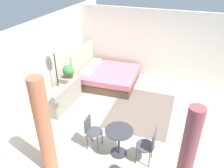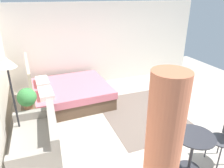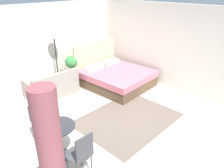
{
  "view_description": "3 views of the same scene",
  "coord_description": "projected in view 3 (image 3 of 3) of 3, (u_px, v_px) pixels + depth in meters",
  "views": [
    {
      "loc": [
        -5.3,
        -1.1,
        4.07
      ],
      "look_at": [
        0.11,
        0.82,
        0.86
      ],
      "focal_mm": 36.14,
      "sensor_mm": 36.0,
      "label": 1
    },
    {
      "loc": [
        -3.68,
        2.26,
        2.78
      ],
      "look_at": [
        0.69,
        0.6,
        0.76
      ],
      "focal_mm": 33.84,
      "sensor_mm": 36.0,
      "label": 2
    },
    {
      "loc": [
        -3.27,
        -2.96,
        3.05
      ],
      "look_at": [
        -0.04,
        0.15,
        1.0
      ],
      "focal_mm": 35.27,
      "sensor_mm": 36.0,
      "label": 3
    }
  ],
  "objects": [
    {
      "name": "potted_plant",
      "position": [
        71.0,
        63.0,
        6.92
      ],
      "size": [
        0.39,
        0.39,
        0.51
      ],
      "color": "#935B3D",
      "rests_on": "nightstand"
    },
    {
      "name": "cafe_chair_near_couch",
      "position": [
        39.0,
        119.0,
        4.49
      ],
      "size": [
        0.39,
        0.39,
        0.85
      ],
      "color": "#3F3F44",
      "rests_on": "ground"
    },
    {
      "name": "bed",
      "position": [
        115.0,
        77.0,
        7.16
      ],
      "size": [
        1.92,
        2.08,
        1.29
      ],
      "color": "brown",
      "rests_on": "ground"
    },
    {
      "name": "floor_lamp",
      "position": [
        54.0,
        41.0,
        6.49
      ],
      "size": [
        0.33,
        0.33,
        1.79
      ],
      "color": "black",
      "rests_on": "ground"
    },
    {
      "name": "nightstand",
      "position": [
        75.0,
        78.0,
        7.2
      ],
      "size": [
        0.44,
        0.36,
        0.49
      ],
      "color": "brown",
      "rests_on": "ground"
    },
    {
      "name": "wall_back",
      "position": [
        44.0,
        48.0,
        6.69
      ],
      "size": [
        8.47,
        0.12,
        2.56
      ],
      "primitive_type": "cube",
      "color": "silver",
      "rests_on": "ground"
    },
    {
      "name": "couch",
      "position": [
        52.0,
        87.0,
        6.52
      ],
      "size": [
        1.47,
        0.86,
        0.76
      ],
      "color": "gray",
      "rests_on": "ground"
    },
    {
      "name": "cafe_chair_near_window",
      "position": [
        82.0,
        152.0,
        3.6
      ],
      "size": [
        0.43,
        0.43,
        0.9
      ],
      "color": "#3F3F44",
      "rests_on": "ground"
    },
    {
      "name": "wall_right",
      "position": [
        180.0,
        49.0,
        6.54
      ],
      "size": [
        0.12,
        6.17,
        2.56
      ],
      "primitive_type": "cube",
      "color": "silver",
      "rests_on": "ground"
    },
    {
      "name": "vase",
      "position": [
        77.0,
        67.0,
        7.14
      ],
      "size": [
        0.1,
        0.1,
        0.22
      ],
      "color": "slate",
      "rests_on": "nightstand"
    },
    {
      "name": "balcony_table",
      "position": [
        58.0,
        136.0,
        4.07
      ],
      "size": [
        0.65,
        0.65,
        0.7
      ],
      "color": "#2D2D33",
      "rests_on": "ground"
    },
    {
      "name": "ground_plane",
      "position": [
        118.0,
        124.0,
        5.28
      ],
      "size": [
        8.47,
        9.17,
        0.02
      ],
      "primitive_type": "cube",
      "color": "#B2A899"
    },
    {
      "name": "area_rug",
      "position": [
        128.0,
        119.0,
        5.44
      ],
      "size": [
        2.34,
        1.82,
        0.01
      ],
      "primitive_type": "cube",
      "color": "#66564C",
      "rests_on": "ground"
    }
  ]
}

